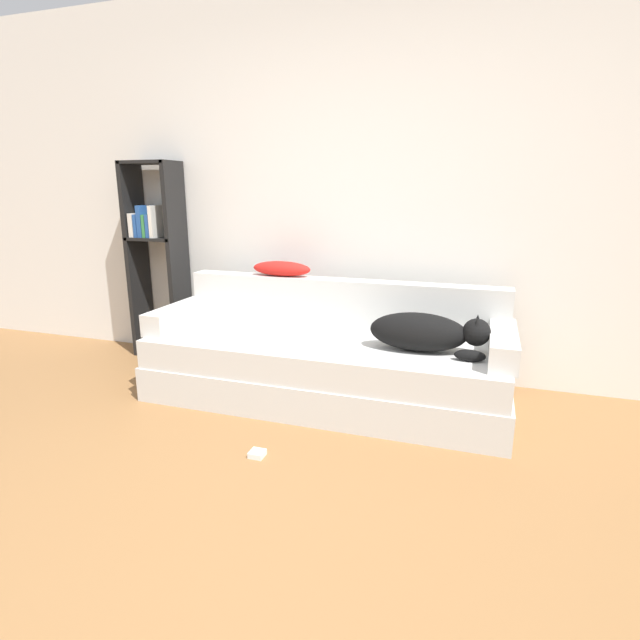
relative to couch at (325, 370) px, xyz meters
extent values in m
plane|color=olive|center=(0.09, -1.65, -0.20)|extent=(20.00, 20.00, 0.00)
cube|color=silver|center=(0.09, 0.65, 1.15)|extent=(7.69, 0.06, 2.70)
cube|color=silver|center=(0.00, 0.00, -0.09)|extent=(2.27, 0.85, 0.22)
cube|color=silver|center=(0.00, -0.01, 0.12)|extent=(2.23, 0.81, 0.18)
cube|color=silver|center=(0.00, 0.36, 0.37)|extent=(2.23, 0.15, 0.33)
cube|color=silver|center=(-1.06, -0.01, 0.28)|extent=(0.15, 0.66, 0.15)
cube|color=silver|center=(1.06, -0.01, 0.28)|extent=(0.15, 0.66, 0.15)
ellipsoid|color=black|center=(0.59, -0.04, 0.32)|extent=(0.57, 0.24, 0.23)
sphere|color=black|center=(0.91, -0.04, 0.35)|extent=(0.16, 0.16, 0.16)
cone|color=black|center=(0.91, -0.09, 0.41)|extent=(0.05, 0.05, 0.07)
cone|color=black|center=(0.91, 0.00, 0.41)|extent=(0.05, 0.05, 0.07)
ellipsoid|color=black|center=(0.89, -0.15, 0.24)|extent=(0.17, 0.06, 0.07)
cube|color=silver|center=(0.04, -0.08, 0.22)|extent=(0.32, 0.26, 0.02)
ellipsoid|color=red|center=(-0.44, 0.36, 0.58)|extent=(0.43, 0.14, 0.11)
cube|color=black|center=(-1.75, 0.47, 0.57)|extent=(0.04, 0.26, 1.54)
cube|color=black|center=(-1.36, 0.47, 0.57)|extent=(0.04, 0.26, 1.54)
cube|color=black|center=(-1.56, 0.47, 1.33)|extent=(0.40, 0.26, 0.02)
cube|color=black|center=(-1.56, 0.47, 0.75)|extent=(0.40, 0.26, 0.02)
cube|color=silver|center=(-1.70, 0.45, 0.86)|extent=(0.04, 0.20, 0.18)
cube|color=#234C93|center=(-1.66, 0.45, 0.85)|extent=(0.03, 0.20, 0.17)
cube|color=#234C93|center=(-1.62, 0.45, 0.89)|extent=(0.04, 0.20, 0.24)
cube|color=#337F42|center=(-1.58, 0.45, 0.85)|extent=(0.03, 0.20, 0.17)
cube|color=#234C93|center=(-1.55, 0.45, 0.85)|extent=(0.03, 0.20, 0.18)
cube|color=silver|center=(-1.52, 0.45, 0.89)|extent=(0.03, 0.20, 0.24)
cube|color=white|center=(-0.10, -0.81, -0.19)|extent=(0.08, 0.08, 0.03)
camera|label=1|loc=(0.93, -2.88, 1.13)|focal=28.00mm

